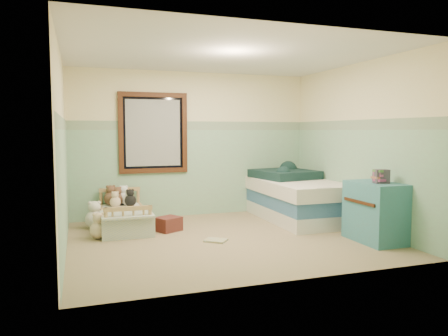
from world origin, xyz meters
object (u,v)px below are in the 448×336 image
object	(u,v)px
dresser	(375,212)
red_pillow	(168,224)
toddler_bed_frame	(124,223)
floor_book	(216,240)
plush_floor_tan	(99,230)
twin_bed_frame	(295,212)
plush_floor_cream	(95,219)

from	to	relation	value
dresser	red_pillow	world-z (taller)	dresser
toddler_bed_frame	red_pillow	xyz separation A→B (m)	(0.61, -0.34, 0.02)
dresser	floor_book	size ratio (longest dim) A/B	2.83
toddler_bed_frame	dresser	xyz separation A→B (m)	(3.12, -1.84, 0.32)
red_pillow	floor_book	distance (m)	0.95
plush_floor_tan	twin_bed_frame	xyz separation A→B (m)	(3.22, 0.38, -0.01)
plush_floor_cream	red_pillow	world-z (taller)	plush_floor_cream
plush_floor_cream	dresser	size ratio (longest dim) A/B	0.36
plush_floor_tan	red_pillow	size ratio (longest dim) A/B	0.74
plush_floor_cream	floor_book	distance (m)	2.01
red_pillow	dresser	bearing A→B (deg)	-30.70
red_pillow	twin_bed_frame	bearing A→B (deg)	5.69
plush_floor_cream	plush_floor_tan	distance (m)	0.67
twin_bed_frame	red_pillow	bearing A→B (deg)	-174.31
plush_floor_tan	twin_bed_frame	distance (m)	3.24
floor_book	toddler_bed_frame	bearing A→B (deg)	171.53
toddler_bed_frame	plush_floor_tan	bearing A→B (deg)	-127.55
toddler_bed_frame	dresser	bearing A→B (deg)	-30.45
floor_book	red_pillow	bearing A→B (deg)	158.95
dresser	red_pillow	xyz separation A→B (m)	(-2.51, 1.49, -0.30)
plush_floor_tan	twin_bed_frame	size ratio (longest dim) A/B	0.11
toddler_bed_frame	plush_floor_tan	world-z (taller)	plush_floor_tan
toddler_bed_frame	floor_book	bearing A→B (deg)	-46.41
plush_floor_tan	floor_book	distance (m)	1.62
toddler_bed_frame	red_pillow	size ratio (longest dim) A/B	3.95
plush_floor_cream	red_pillow	distance (m)	1.15
red_pillow	toddler_bed_frame	bearing A→B (deg)	150.60
plush_floor_cream	red_pillow	xyz separation A→B (m)	(1.03, -0.51, -0.04)
twin_bed_frame	red_pillow	size ratio (longest dim) A/B	6.51
plush_floor_tan	floor_book	bearing A→B (deg)	-23.56
toddler_bed_frame	red_pillow	world-z (taller)	red_pillow
plush_floor_tan	red_pillow	distance (m)	1.01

